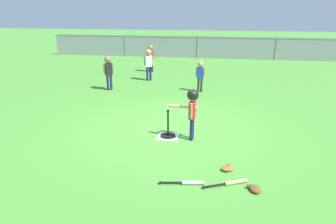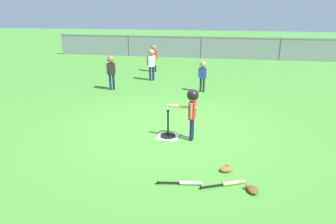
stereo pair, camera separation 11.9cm
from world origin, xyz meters
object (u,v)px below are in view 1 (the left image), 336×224
fielder_near_right (108,68)px  glove_near_bats (255,189)px  glove_by_plate (228,168)px  fielder_near_left (200,72)px  fielder_deep_center (151,55)px  baseball_on_tee (168,108)px  batter_child (192,104)px  spare_bat_wood (231,183)px  spare_bat_silver (188,183)px  fielder_deep_right (149,60)px  batting_tee (168,133)px

fielder_near_right → glove_near_bats: 6.60m
glove_by_plate → fielder_near_left: bearing=98.8°
fielder_deep_center → baseball_on_tee: bearing=-74.7°
fielder_near_left → glove_by_plate: (0.75, -4.85, -0.61)m
batter_child → spare_bat_wood: size_ratio=1.56×
baseball_on_tee → fielder_near_left: bearing=82.9°
baseball_on_tee → glove_near_bats: baseball_on_tee is taller
fielder_near_right → glove_near_bats: fielder_near_right is taller
fielder_deep_center → spare_bat_silver: size_ratio=1.61×
fielder_deep_center → fielder_near_right: fielder_near_right is taller
fielder_near_left → fielder_deep_center: bearing=128.3°
glove_by_plate → batter_child: bearing=121.8°
baseball_on_tee → spare_bat_silver: (0.60, -1.73, -0.60)m
spare_bat_silver → batter_child: bearing=93.4°
fielder_near_right → spare_bat_silver: 6.02m
fielder_near_right → batter_child: bearing=-49.0°
spare_bat_silver → spare_bat_wood: bearing=9.0°
fielder_deep_right → glove_near_bats: bearing=-65.0°
baseball_on_tee → spare_bat_wood: 2.14m
batting_tee → fielder_near_left: (0.45, 3.65, 0.55)m
fielder_deep_right → spare_bat_wood: size_ratio=1.69×
batter_child → spare_bat_silver: 1.83m
fielder_near_right → glove_near_bats: size_ratio=4.48×
fielder_near_left → glove_near_bats: 5.54m
spare_bat_silver → glove_by_plate: size_ratio=2.55×
baseball_on_tee → glove_near_bats: size_ratio=0.30×
fielder_deep_right → glove_by_plate: size_ratio=4.28×
fielder_deep_right → fielder_near_right: (-0.99, -1.53, -0.03)m
baseball_on_tee → spare_bat_silver: size_ratio=0.11×
batter_child → spare_bat_silver: bearing=-86.6°
batting_tee → baseball_on_tee: 0.54m
fielder_near_left → glove_near_bats: fielder_near_left is taller
fielder_deep_right → fielder_near_right: 1.82m
batter_child → spare_bat_wood: (0.76, -1.57, -0.73)m
baseball_on_tee → fielder_deep_right: (-1.51, 4.92, 0.12)m
fielder_near_left → glove_by_plate: bearing=-81.2°
spare_bat_wood → glove_near_bats: size_ratio=2.75×
spare_bat_silver → batting_tee: bearing=109.0°
baseball_on_tee → fielder_near_left: fielder_near_left is taller
baseball_on_tee → batter_child: (0.50, -0.06, 0.13)m
spare_bat_wood → spare_bat_silver: bearing=-171.0°
fielder_near_left → glove_near_bats: size_ratio=3.99×
fielder_deep_right → spare_bat_wood: fielder_deep_right is taller
baseball_on_tee → fielder_deep_right: 5.15m
batter_child → glove_by_plate: size_ratio=3.95×
fielder_deep_center → fielder_near_right: (-0.72, -3.07, 0.00)m
spare_bat_silver → fielder_deep_center: bearing=106.1°
baseball_on_tee → spare_bat_silver: baseball_on_tee is taller
batting_tee → fielder_deep_center: fielder_deep_center is taller
batting_tee → baseball_on_tee: bearing=0.0°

